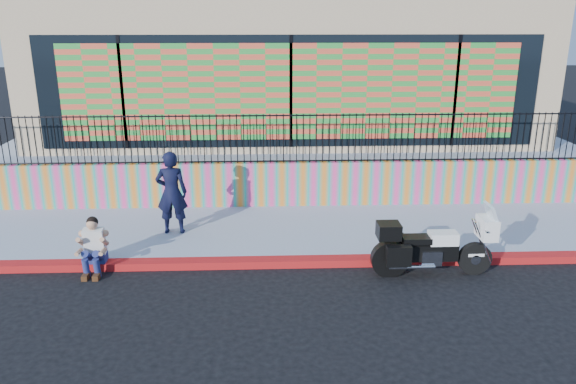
{
  "coord_description": "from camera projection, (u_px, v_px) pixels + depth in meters",
  "views": [
    {
      "loc": [
        -0.64,
        -10.08,
        4.71
      ],
      "look_at": [
        -0.19,
        1.2,
        1.14
      ],
      "focal_mm": 35.0,
      "sensor_mm": 36.0,
      "label": 1
    }
  ],
  "objects": [
    {
      "name": "storefront_building",
      "position": [
        285.0,
        63.0,
        17.81
      ],
      "size": [
        14.0,
        8.06,
        4.0
      ],
      "color": "tan",
      "rests_on": "elevated_platform"
    },
    {
      "name": "seated_man",
      "position": [
        93.0,
        251.0,
        10.59
      ],
      "size": [
        0.54,
        0.71,
        1.06
      ],
      "color": "navy",
      "rests_on": "ground"
    },
    {
      "name": "red_curb",
      "position": [
        300.0,
        262.0,
        11.02
      ],
      "size": [
        16.0,
        0.3,
        0.15
      ],
      "primitive_type": "cube",
      "color": "#B60D22",
      "rests_on": "ground"
    },
    {
      "name": "police_motorcycle",
      "position": [
        431.0,
        246.0,
        10.47
      ],
      "size": [
        2.25,
        0.74,
        1.4
      ],
      "color": "black",
      "rests_on": "ground"
    },
    {
      "name": "metal_fence",
      "position": [
        292.0,
        138.0,
        13.58
      ],
      "size": [
        15.8,
        0.04,
        1.2
      ],
      "primitive_type": null,
      "color": "black",
      "rests_on": "mural_wall"
    },
    {
      "name": "ground",
      "position": [
        300.0,
        265.0,
        11.04
      ],
      "size": [
        90.0,
        90.0,
        0.0
      ],
      "primitive_type": "plane",
      "color": "black",
      "rests_on": "ground"
    },
    {
      "name": "elevated_platform",
      "position": [
        285.0,
        142.0,
        18.81
      ],
      "size": [
        16.0,
        10.0,
        1.25
      ],
      "primitive_type": "cube",
      "color": "#9096AD",
      "rests_on": "ground"
    },
    {
      "name": "mural_wall",
      "position": [
        292.0,
        184.0,
        13.93
      ],
      "size": [
        16.0,
        0.2,
        1.1
      ],
      "primitive_type": "cube",
      "color": "#F7418E",
      "rests_on": "sidewalk"
    },
    {
      "name": "police_officer",
      "position": [
        172.0,
        193.0,
        12.05
      ],
      "size": [
        0.67,
        0.45,
        1.83
      ],
      "primitive_type": "imported",
      "rotation": [
        0.0,
        0.0,
        3.16
      ],
      "color": "black",
      "rests_on": "sidewalk"
    },
    {
      "name": "sidewalk",
      "position": [
        296.0,
        231.0,
        12.59
      ],
      "size": [
        16.0,
        3.0,
        0.15
      ],
      "primitive_type": "cube",
      "color": "#9096AD",
      "rests_on": "ground"
    }
  ]
}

